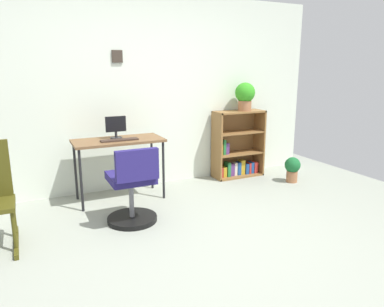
% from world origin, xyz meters
% --- Properties ---
extents(ground_plane, '(6.24, 6.24, 0.00)m').
position_xyz_m(ground_plane, '(0.00, 0.00, 0.00)').
color(ground_plane, gray).
extents(wall_back, '(5.20, 0.12, 2.50)m').
position_xyz_m(wall_back, '(-0.00, 2.15, 1.25)').
color(wall_back, silver).
rests_on(wall_back, ground_plane).
extents(desk, '(1.05, 0.50, 0.75)m').
position_xyz_m(desk, '(-0.42, 1.72, 0.68)').
color(desk, brown).
rests_on(desk, ground_plane).
extents(monitor, '(0.25, 0.14, 0.27)m').
position_xyz_m(monitor, '(-0.42, 1.80, 0.88)').
color(monitor, '#262628').
rests_on(monitor, desk).
extents(keyboard, '(0.44, 0.11, 0.02)m').
position_xyz_m(keyboard, '(-0.42, 1.63, 0.75)').
color(keyboard, '#372820').
rests_on(keyboard, desk).
extents(office_chair, '(0.52, 0.55, 0.83)m').
position_xyz_m(office_chair, '(-0.48, 0.95, 0.36)').
color(office_chair, black).
rests_on(office_chair, ground_plane).
extents(bookshelf_low, '(0.75, 0.30, 0.97)m').
position_xyz_m(bookshelf_low, '(1.39, 1.95, 0.42)').
color(bookshelf_low, brown).
rests_on(bookshelf_low, ground_plane).
extents(potted_plant_on_shelf, '(0.28, 0.28, 0.40)m').
position_xyz_m(potted_plant_on_shelf, '(1.47, 1.90, 1.19)').
color(potted_plant_on_shelf, '#9E6642').
rests_on(potted_plant_on_shelf, bookshelf_low).
extents(potted_plant_floor, '(0.22, 0.22, 0.36)m').
position_xyz_m(potted_plant_floor, '(1.94, 1.34, 0.20)').
color(potted_plant_floor, '#9E6642').
rests_on(potted_plant_floor, ground_plane).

